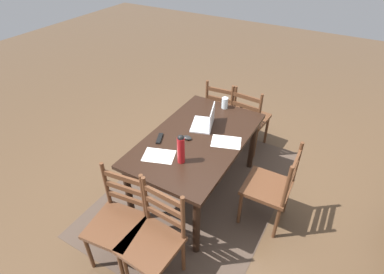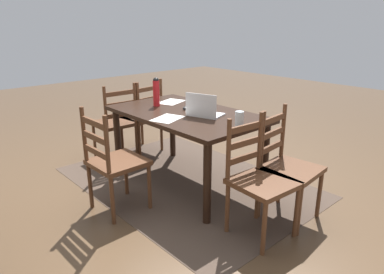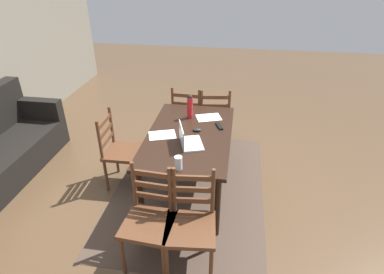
{
  "view_description": "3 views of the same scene",
  "coord_description": "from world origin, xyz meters",
  "px_view_note": "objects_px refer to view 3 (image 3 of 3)",
  "views": [
    {
      "loc": [
        2.23,
        1.22,
        2.63
      ],
      "look_at": [
        -0.04,
        -0.08,
        0.72
      ],
      "focal_mm": 28.39,
      "sensor_mm": 36.0,
      "label": 1
    },
    {
      "loc": [
        -2.57,
        2.25,
        1.64
      ],
      "look_at": [
        -0.03,
        -0.05,
        0.5
      ],
      "focal_mm": 33.07,
      "sensor_mm": 36.0,
      "label": 2
    },
    {
      "loc": [
        -3.1,
        -0.51,
        2.52
      ],
      "look_at": [
        0.06,
        -0.02,
        0.69
      ],
      "focal_mm": 29.88,
      "sensor_mm": 36.0,
      "label": 3
    }
  ],
  "objects_px": {
    "chair_right_far": "(188,116)",
    "computer_mouse": "(197,130)",
    "laptop": "(187,140)",
    "drinking_glass": "(178,163)",
    "chair_far_head": "(121,151)",
    "chair_left_near": "(190,224)",
    "chair_left_far": "(150,220)",
    "chair_right_near": "(214,118)",
    "dining_table": "(189,141)",
    "water_bottle": "(190,106)",
    "tv_remote": "(219,126)"
  },
  "relations": [
    {
      "from": "water_bottle",
      "to": "computer_mouse",
      "type": "bearing_deg",
      "value": -158.03
    },
    {
      "from": "chair_left_near",
      "to": "chair_left_far",
      "type": "relative_size",
      "value": 1.0
    },
    {
      "from": "chair_right_far",
      "to": "drinking_glass",
      "type": "relative_size",
      "value": 7.12
    },
    {
      "from": "chair_left_near",
      "to": "laptop",
      "type": "relative_size",
      "value": 2.55
    },
    {
      "from": "chair_right_near",
      "to": "laptop",
      "type": "bearing_deg",
      "value": 172.33
    },
    {
      "from": "chair_far_head",
      "to": "chair_left_near",
      "type": "height_order",
      "value": "same"
    },
    {
      "from": "dining_table",
      "to": "water_bottle",
      "type": "distance_m",
      "value": 0.49
    },
    {
      "from": "chair_far_head",
      "to": "chair_left_near",
      "type": "bearing_deg",
      "value": -136.35
    },
    {
      "from": "chair_far_head",
      "to": "tv_remote",
      "type": "relative_size",
      "value": 5.59
    },
    {
      "from": "chair_right_far",
      "to": "tv_remote",
      "type": "relative_size",
      "value": 5.59
    },
    {
      "from": "dining_table",
      "to": "chair_far_head",
      "type": "bearing_deg",
      "value": 90.05
    },
    {
      "from": "chair_right_near",
      "to": "chair_left_near",
      "type": "bearing_deg",
      "value": 179.75
    },
    {
      "from": "chair_left_far",
      "to": "tv_remote",
      "type": "distance_m",
      "value": 1.43
    },
    {
      "from": "chair_right_near",
      "to": "tv_remote",
      "type": "height_order",
      "value": "chair_right_near"
    },
    {
      "from": "chair_left_near",
      "to": "chair_left_far",
      "type": "distance_m",
      "value": 0.37
    },
    {
      "from": "chair_right_far",
      "to": "drinking_glass",
      "type": "xyz_separation_m",
      "value": [
        -1.76,
        -0.2,
        0.37
      ]
    },
    {
      "from": "chair_left_far",
      "to": "tv_remote",
      "type": "relative_size",
      "value": 5.59
    },
    {
      "from": "chair_right_near",
      "to": "computer_mouse",
      "type": "relative_size",
      "value": 9.5
    },
    {
      "from": "chair_right_near",
      "to": "chair_right_far",
      "type": "relative_size",
      "value": 1.0
    },
    {
      "from": "computer_mouse",
      "to": "chair_far_head",
      "type": "bearing_deg",
      "value": 90.7
    },
    {
      "from": "dining_table",
      "to": "chair_right_near",
      "type": "distance_m",
      "value": 1.11
    },
    {
      "from": "chair_right_far",
      "to": "drinking_glass",
      "type": "height_order",
      "value": "chair_right_far"
    },
    {
      "from": "chair_right_near",
      "to": "chair_left_far",
      "type": "relative_size",
      "value": 1.0
    },
    {
      "from": "laptop",
      "to": "computer_mouse",
      "type": "bearing_deg",
      "value": -10.74
    },
    {
      "from": "computer_mouse",
      "to": "chair_left_far",
      "type": "bearing_deg",
      "value": 163.0
    },
    {
      "from": "chair_left_near",
      "to": "drinking_glass",
      "type": "distance_m",
      "value": 0.57
    },
    {
      "from": "chair_right_far",
      "to": "computer_mouse",
      "type": "distance_m",
      "value": 1.08
    },
    {
      "from": "chair_left_far",
      "to": "laptop",
      "type": "xyz_separation_m",
      "value": [
        0.84,
        -0.2,
        0.36
      ]
    },
    {
      "from": "dining_table",
      "to": "chair_far_head",
      "type": "relative_size",
      "value": 1.65
    },
    {
      "from": "chair_right_near",
      "to": "chair_left_far",
      "type": "distance_m",
      "value": 2.18
    },
    {
      "from": "drinking_glass",
      "to": "computer_mouse",
      "type": "xyz_separation_m",
      "value": [
        0.76,
        -0.07,
        -0.05
      ]
    },
    {
      "from": "chair_far_head",
      "to": "laptop",
      "type": "xyz_separation_m",
      "value": [
        -0.23,
        -0.86,
        0.36
      ]
    },
    {
      "from": "chair_left_near",
      "to": "computer_mouse",
      "type": "xyz_separation_m",
      "value": [
        1.15,
        0.11,
        0.32
      ]
    },
    {
      "from": "drinking_glass",
      "to": "dining_table",
      "type": "bearing_deg",
      "value": 0.71
    },
    {
      "from": "laptop",
      "to": "tv_remote",
      "type": "height_order",
      "value": "laptop"
    },
    {
      "from": "chair_far_head",
      "to": "computer_mouse",
      "type": "distance_m",
      "value": 0.97
    },
    {
      "from": "drinking_glass",
      "to": "chair_far_head",
      "type": "bearing_deg",
      "value": 51.19
    },
    {
      "from": "chair_left_near",
      "to": "computer_mouse",
      "type": "bearing_deg",
      "value": 5.33
    },
    {
      "from": "chair_left_far",
      "to": "chair_right_near",
      "type": "bearing_deg",
      "value": -9.97
    },
    {
      "from": "tv_remote",
      "to": "drinking_glass",
      "type": "bearing_deg",
      "value": 47.93
    },
    {
      "from": "dining_table",
      "to": "chair_left_far",
      "type": "relative_size",
      "value": 1.65
    },
    {
      "from": "dining_table",
      "to": "water_bottle",
      "type": "height_order",
      "value": "water_bottle"
    },
    {
      "from": "chair_far_head",
      "to": "water_bottle",
      "type": "height_order",
      "value": "water_bottle"
    },
    {
      "from": "chair_right_near",
      "to": "drinking_glass",
      "type": "distance_m",
      "value": 1.81
    },
    {
      "from": "chair_right_near",
      "to": "drinking_glass",
      "type": "relative_size",
      "value": 7.12
    },
    {
      "from": "chair_left_far",
      "to": "drinking_glass",
      "type": "bearing_deg",
      "value": -26.33
    },
    {
      "from": "chair_left_far",
      "to": "water_bottle",
      "type": "distance_m",
      "value": 1.56
    },
    {
      "from": "chair_right_far",
      "to": "chair_left_near",
      "type": "height_order",
      "value": "same"
    },
    {
      "from": "chair_far_head",
      "to": "chair_right_far",
      "type": "height_order",
      "value": "same"
    },
    {
      "from": "laptop",
      "to": "drinking_glass",
      "type": "relative_size",
      "value": 2.8
    }
  ]
}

